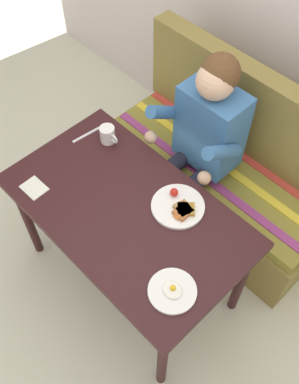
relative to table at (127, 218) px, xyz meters
The scene contains 9 objects.
ground_plane 0.65m from the table, ahead, with size 8.00×8.00×0.00m, color beige.
table is the anchor object (origin of this frame).
couch 0.83m from the table, 90.00° to the left, with size 1.44×0.56×1.00m.
person 0.60m from the table, 95.63° to the left, with size 0.45×0.61×1.21m.
plate_breakfast 0.26m from the table, 46.12° to the left, with size 0.25×0.25×0.05m.
plate_eggs 0.47m from the table, 18.12° to the right, with size 0.21×0.21×0.04m.
coffee_mug 0.46m from the table, 150.11° to the left, with size 0.12×0.08×0.09m.
napkin 0.48m from the table, 148.77° to the right, with size 0.12×0.10×0.01m, color silver.
fork 0.53m from the table, 161.89° to the left, with size 0.01×0.17×0.01m, color silver.
Camera 1 is at (0.91, -0.74, 2.49)m, focal length 41.87 mm.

